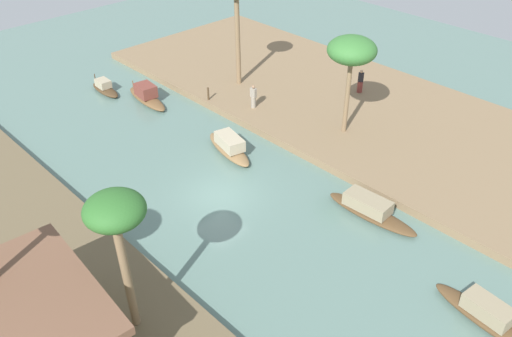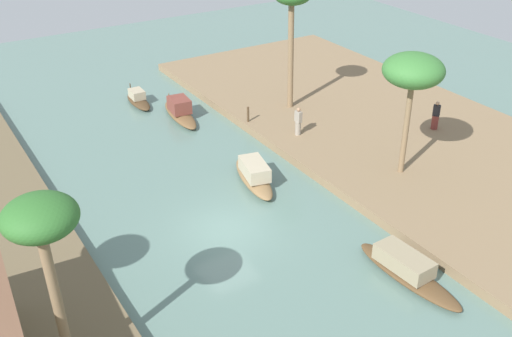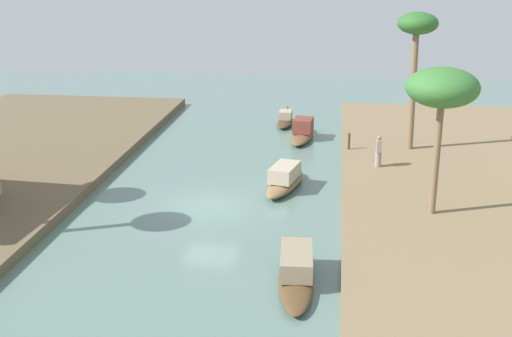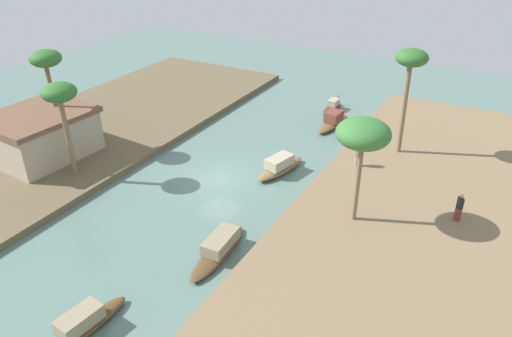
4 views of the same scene
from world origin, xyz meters
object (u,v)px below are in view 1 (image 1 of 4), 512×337
(sampan_open_hull, at_px, (370,209))
(sampan_upstream_small, at_px, (105,88))
(person_on_near_bank, at_px, (360,83))
(sampan_near_left_bank, at_px, (229,146))
(mooring_post, at_px, (208,94))
(palm_tree_right_tall, at_px, (116,217))
(palm_tree_left_near, at_px, (352,51))
(sampan_midstream, at_px, (147,96))
(person_by_mooring, at_px, (253,97))
(sampan_foreground, at_px, (486,315))

(sampan_open_hull, bearing_deg, sampan_upstream_small, 2.26)
(sampan_open_hull, distance_m, person_on_near_bank, 14.03)
(sampan_near_left_bank, bearing_deg, person_on_near_bank, -81.27)
(mooring_post, distance_m, palm_tree_right_tall, 20.92)
(person_on_near_bank, xyz_separation_m, palm_tree_left_near, (-2.81, 5.34, 4.70))
(sampan_midstream, xyz_separation_m, palm_tree_left_near, (-13.15, -6.34, 5.43))
(palm_tree_left_near, distance_m, palm_tree_right_tall, 19.02)
(sampan_midstream, bearing_deg, sampan_near_left_bank, -176.09)
(person_by_mooring, relative_size, mooring_post, 1.78)
(person_on_near_bank, distance_m, mooring_post, 11.10)
(sampan_upstream_small, bearing_deg, person_on_near_bank, -134.60)
(sampan_upstream_small, height_order, palm_tree_left_near, palm_tree_left_near)
(sampan_midstream, xyz_separation_m, person_on_near_bank, (-10.34, -11.68, 0.73))
(sampan_midstream, xyz_separation_m, sampan_upstream_small, (3.48, 1.40, -0.13))
(sampan_upstream_small, distance_m, person_on_near_bank, 19.05)
(sampan_upstream_small, bearing_deg, sampan_open_hull, -172.28)
(sampan_midstream, xyz_separation_m, sampan_foreground, (-26.89, 1.44, -0.02))
(person_by_mooring, height_order, palm_tree_left_near, palm_tree_left_near)
(sampan_upstream_small, distance_m, person_by_mooring, 11.75)
(sampan_open_hull, bearing_deg, sampan_foreground, 159.56)
(person_by_mooring, bearing_deg, sampan_upstream_small, -154.74)
(sampan_midstream, relative_size, palm_tree_left_near, 0.77)
(person_on_near_bank, distance_m, palm_tree_left_near, 7.65)
(sampan_near_left_bank, bearing_deg, mooring_post, -15.71)
(sampan_upstream_small, relative_size, palm_tree_left_near, 0.53)
(sampan_open_hull, bearing_deg, palm_tree_left_near, -45.22)
(sampan_near_left_bank, relative_size, person_by_mooring, 2.82)
(person_on_near_bank, bearing_deg, mooring_post, 19.22)
(sampan_midstream, distance_m, sampan_upstream_small, 3.76)
(sampan_open_hull, distance_m, mooring_post, 15.77)
(sampan_midstream, height_order, sampan_upstream_small, sampan_midstream)
(palm_tree_left_near, bearing_deg, person_by_mooring, 17.26)
(sampan_near_left_bank, bearing_deg, sampan_upstream_small, 17.50)
(sampan_open_hull, bearing_deg, palm_tree_right_tall, 77.57)
(sampan_near_left_bank, height_order, palm_tree_right_tall, palm_tree_right_tall)
(person_by_mooring, bearing_deg, sampan_open_hull, -19.55)
(mooring_post, bearing_deg, person_on_near_bank, -127.22)
(sampan_open_hull, relative_size, mooring_post, 5.66)
(person_by_mooring, xyz_separation_m, palm_tree_left_near, (-6.42, -1.99, 4.64))
(sampan_foreground, bearing_deg, mooring_post, -4.02)
(sampan_open_hull, distance_m, palm_tree_left_near, 9.85)
(sampan_midstream, bearing_deg, palm_tree_left_near, -148.29)
(palm_tree_left_near, bearing_deg, person_on_near_bank, -62.23)
(sampan_upstream_small, height_order, person_by_mooring, person_by_mooring)
(person_on_near_bank, bearing_deg, sampan_open_hull, 96.03)
(sampan_near_left_bank, height_order, mooring_post, mooring_post)
(sampan_upstream_small, height_order, mooring_post, mooring_post)
(sampan_open_hull, distance_m, sampan_foreground, 7.97)
(person_by_mooring, bearing_deg, palm_tree_right_tall, -61.85)
(sampan_foreground, distance_m, person_on_near_bank, 21.13)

